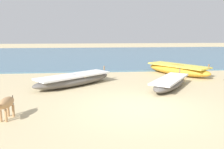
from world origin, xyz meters
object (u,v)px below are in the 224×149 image
calf_near_tan (6,104)px  fishing_boat_5 (178,69)px  fishing_boat_3 (170,83)px  fishing_boat_4 (74,80)px

calf_near_tan → fishing_boat_5: bearing=139.7°
fishing_boat_3 → calf_near_tan: fishing_boat_3 is taller
fishing_boat_3 → fishing_boat_5: bearing=9.5°
fishing_boat_3 → calf_near_tan: 6.22m
fishing_boat_3 → fishing_boat_4: bearing=114.8°
fishing_boat_4 → calf_near_tan: 4.05m
fishing_boat_4 → calf_near_tan: bearing=-150.2°
fishing_boat_4 → fishing_boat_3: bearing=-49.5°
fishing_boat_3 → calf_near_tan: size_ratio=3.38×
fishing_boat_4 → fishing_boat_5: (5.37, 2.07, 0.04)m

